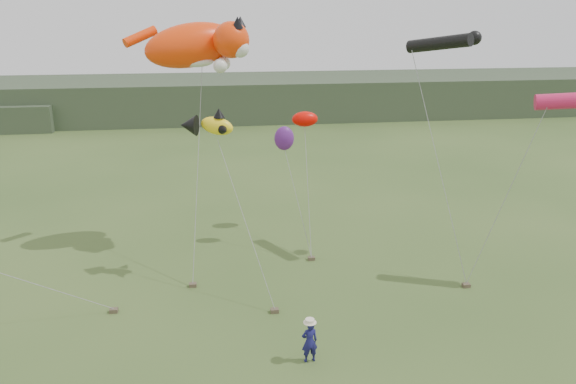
% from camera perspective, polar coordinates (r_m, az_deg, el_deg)
% --- Properties ---
extents(ground, '(120.00, 120.00, 0.00)m').
position_cam_1_polar(ground, '(19.31, 2.04, -16.78)').
color(ground, '#385123').
rests_on(ground, ground).
extents(headland, '(90.00, 13.00, 4.00)m').
position_cam_1_polar(headland, '(60.95, -8.16, 9.37)').
color(headland, '#2D3D28').
rests_on(headland, ground).
extents(festival_attendant, '(0.58, 0.42, 1.48)m').
position_cam_1_polar(festival_attendant, '(18.90, 2.20, -14.94)').
color(festival_attendant, '#171654').
rests_on(festival_attendant, ground).
extents(sandbag_anchors, '(14.54, 4.68, 0.16)m').
position_cam_1_polar(sandbag_anchors, '(23.43, -1.31, -9.77)').
color(sandbag_anchors, brown).
rests_on(sandbag_anchors, ground).
extents(cat_kite, '(5.62, 3.21, 2.55)m').
position_cam_1_polar(cat_kite, '(25.95, -8.93, 14.56)').
color(cat_kite, '#FF3908').
rests_on(cat_kite, ground).
extents(fish_kite, '(2.35, 1.53, 1.19)m').
position_cam_1_polar(fish_kite, '(23.04, -8.27, 6.75)').
color(fish_kite, yellow).
rests_on(fish_kite, ground).
extents(tube_kites, '(7.17, 6.08, 2.89)m').
position_cam_1_polar(tube_kites, '(24.68, 22.81, 11.07)').
color(tube_kites, black).
rests_on(tube_kites, ground).
extents(misc_kites, '(2.41, 2.55, 1.48)m').
position_cam_1_polar(misc_kites, '(27.44, 0.77, 6.54)').
color(misc_kites, '#F50A01').
rests_on(misc_kites, ground).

